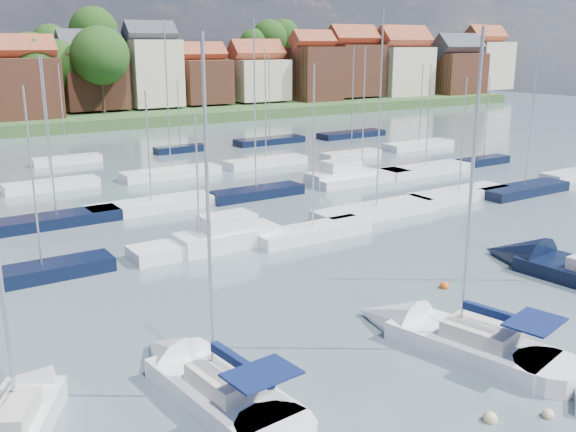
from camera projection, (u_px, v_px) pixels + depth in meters
ground at (179, 185)px, 61.87m from camera, size 260.00×260.00×0.00m
sailboat_left at (204, 381)px, 25.13m from camera, size 3.85×11.02×14.72m
sailboat_centre at (444, 337)px, 28.91m from camera, size 5.34×11.42×15.04m
sailboat_navy at (565, 270)px, 37.55m from camera, size 4.58×13.24×17.92m
sailboat_far at (22, 416)px, 22.78m from camera, size 6.09×8.64×11.54m
buoy_b at (490, 421)px, 23.09m from camera, size 0.53×0.53×0.53m
buoy_c at (512, 366)px, 27.03m from camera, size 0.48×0.48×0.48m
buoy_e at (444, 288)px, 35.67m from camera, size 0.55×0.55×0.55m
buoy_g at (548, 417)px, 23.33m from camera, size 0.44×0.44×0.44m
marina_field at (220, 187)px, 58.84m from camera, size 79.62×41.41×15.93m
far_shore_town at (10, 85)px, 136.76m from camera, size 212.46×90.00×22.27m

